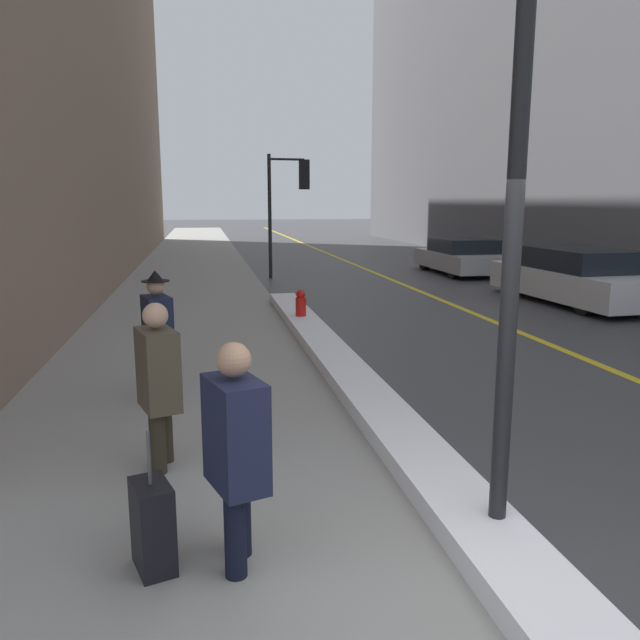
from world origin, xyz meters
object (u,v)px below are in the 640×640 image
Objects in this scene: pedestrian_with_shoulder_bag at (235,445)px; pedestrian_in_glasses at (158,378)px; fire_hydrant at (301,308)px; parked_car_silver at (462,257)px; parked_car_white at (578,277)px; rolling_suitcase at (153,527)px; traffic_light_near at (291,189)px; pedestrian_trailing at (158,329)px; lamp_post at (516,182)px.

pedestrian_with_shoulder_bag reaches higher than pedestrian_in_glasses.
fire_hydrant is at bearing 142.45° from pedestrian_in_glasses.
parked_car_silver is at bearing 49.58° from fire_hydrant.
parked_car_white is (8.49, 9.39, -0.23)m from pedestrian_with_shoulder_bag.
rolling_suitcase reaches higher than fire_hydrant.
parked_car_silver is at bearing 134.37° from pedestrian_with_shoulder_bag.
traffic_light_near reaches higher than pedestrian_in_glasses.
pedestrian_trailing is (-3.33, -11.89, -1.88)m from traffic_light_near.
lamp_post is 15.78m from traffic_light_near.
fire_hydrant is at bearing -101.41° from traffic_light_near.
traffic_light_near is 16.04m from pedestrian_with_shoulder_bag.
rolling_suitcase is at bearing -105.69° from fire_hydrant.
pedestrian_with_shoulder_bag is 0.36× the size of parked_car_silver.
traffic_light_near is 2.50× the size of pedestrian_in_glasses.
pedestrian_in_glasses is 1.59× the size of rolling_suitcase.
traffic_light_near is at bearing 149.50° from pedestrian_in_glasses.
lamp_post is 2.60× the size of pedestrian_trailing.
pedestrian_with_shoulder_bag reaches higher than parked_car_silver.
fire_hydrant is (-0.15, 7.92, -2.14)m from lamp_post.
lamp_post is 11.70m from parked_car_white.
rolling_suitcase is (0.04, -1.61, -0.54)m from pedestrian_in_glasses.
parked_car_silver reaches higher than rolling_suitcase.
parked_car_white is (9.07, 7.73, -0.23)m from pedestrian_in_glasses.
rolling_suitcase is at bearing -105.91° from traffic_light_near.
parked_car_white is 6.28m from parked_car_silver.
pedestrian_in_glasses is 0.97× the size of pedestrian_trailing.
parked_car_white is 1.17× the size of parked_car_silver.
traffic_light_near reaches higher than parked_car_white.
pedestrian_trailing is 0.37× the size of parked_car_silver.
pedestrian_with_shoulder_bag is 1.00× the size of pedestrian_in_glasses.
pedestrian_with_shoulder_bag is 1.59× the size of rolling_suitcase.
traffic_light_near is 16.16m from rolling_suitcase.
lamp_post reaches higher than rolling_suitcase.
lamp_post is 3.36m from pedestrian_in_glasses.
traffic_light_near reaches higher than parked_car_silver.
pedestrian_trailing is 2.23× the size of fire_hydrant.
lamp_post is at bearing 70.16° from rolling_suitcase.
pedestrian_trailing is at bearing 123.27° from lamp_post.
rolling_suitcase is (-8.83, -15.62, -0.26)m from parked_car_silver.
parked_car_white is 12.99m from rolling_suitcase.
traffic_light_near reaches higher than pedestrian_with_shoulder_bag.
traffic_light_near is 6.09m from parked_car_silver.
traffic_light_near reaches higher than fire_hydrant.
parked_car_silver is (9.02, 11.85, -0.29)m from pedestrian_trailing.
pedestrian_in_glasses is at bearing 163.70° from rolling_suitcase.
traffic_light_near is at bearing 152.85° from pedestrian_with_shoulder_bag.
lamp_post reaches higher than parked_car_silver.
rolling_suitcase is 1.36× the size of fire_hydrant.
lamp_post is 8.21m from fire_hydrant.
traffic_light_near is at bearing 89.36° from parked_car_silver.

